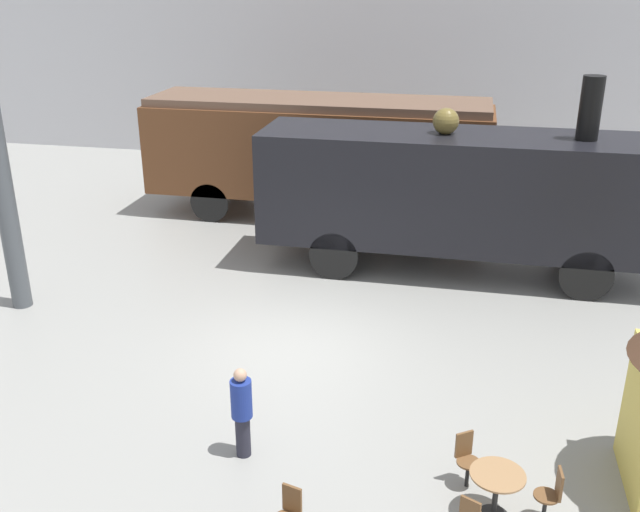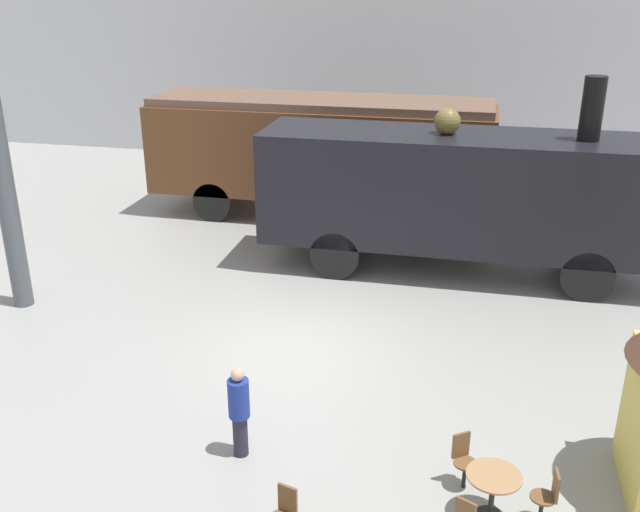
% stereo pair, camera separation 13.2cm
% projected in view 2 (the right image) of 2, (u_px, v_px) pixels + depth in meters
% --- Properties ---
extents(ground_plane, '(80.00, 80.00, 0.00)m').
position_uv_depth(ground_plane, '(299.00, 343.00, 14.94)').
color(ground_plane, gray).
extents(backdrop_wall, '(44.00, 0.15, 9.00)m').
position_uv_depth(backdrop_wall, '(396.00, 48.00, 27.19)').
color(backdrop_wall, silver).
rests_on(backdrop_wall, ground_plane).
extents(passenger_coach_wooden, '(10.46, 2.81, 3.69)m').
position_uv_depth(passenger_coach_wooden, '(321.00, 146.00, 21.92)').
color(passenger_coach_wooden, brown).
rests_on(passenger_coach_wooden, ground_plane).
extents(steam_locomotive, '(10.05, 2.51, 5.05)m').
position_uv_depth(steam_locomotive, '(464.00, 190.00, 17.70)').
color(steam_locomotive, black).
rests_on(steam_locomotive, ground_plane).
extents(cafe_table_mid, '(0.78, 0.78, 0.74)m').
position_uv_depth(cafe_table_mid, '(493.00, 485.00, 9.99)').
color(cafe_table_mid, black).
rests_on(cafe_table_mid, ground_plane).
extents(cafe_chair_2, '(0.37, 0.39, 0.87)m').
position_uv_depth(cafe_chair_2, '(285.00, 511.00, 9.59)').
color(cafe_chair_2, black).
rests_on(cafe_chair_2, ground_plane).
extents(cafe_chair_3, '(0.40, 0.40, 0.87)m').
position_uv_depth(cafe_chair_3, '(463.00, 456.00, 10.67)').
color(cafe_chair_3, black).
rests_on(cafe_chair_3, ground_plane).
extents(cafe_chair_5, '(0.36, 0.36, 0.87)m').
position_uv_depth(cafe_chair_5, '(549.00, 494.00, 9.91)').
color(cafe_chair_5, black).
rests_on(cafe_chair_5, ground_plane).
extents(visitor_person, '(0.34, 0.34, 1.59)m').
position_uv_depth(visitor_person, '(239.00, 409.00, 11.21)').
color(visitor_person, '#262633').
rests_on(visitor_person, ground_plane).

